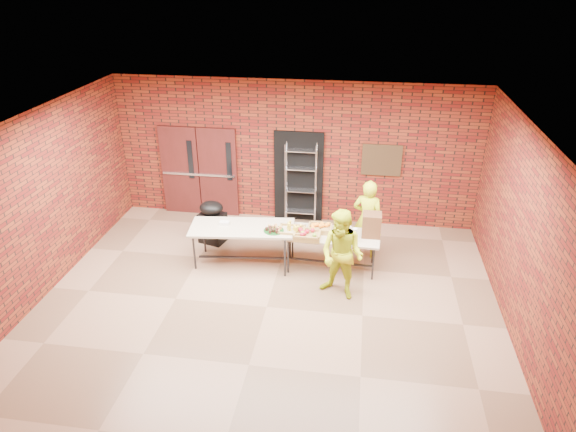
# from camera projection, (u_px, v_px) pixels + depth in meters

# --- Properties ---
(room) EXTENTS (8.08, 7.08, 3.28)m
(room) POSITION_uv_depth(u_px,v_px,m) (265.00, 226.00, 8.20)
(room) COLOR brown
(room) RESTS_ON ground
(double_doors) EXTENTS (1.78, 0.12, 2.10)m
(double_doors) POSITION_uv_depth(u_px,v_px,m) (199.00, 171.00, 11.78)
(double_doors) COLOR #491615
(double_doors) RESTS_ON room
(dark_doorway) EXTENTS (1.10, 0.06, 2.10)m
(dark_doorway) POSITION_uv_depth(u_px,v_px,m) (299.00, 177.00, 11.50)
(dark_doorway) COLOR black
(dark_doorway) RESTS_ON room
(bronze_plaque) EXTENTS (0.85, 0.04, 0.70)m
(bronze_plaque) POSITION_uv_depth(u_px,v_px,m) (382.00, 160.00, 11.03)
(bronze_plaque) COLOR #382516
(bronze_plaque) RESTS_ON room
(wire_rack) EXTENTS (0.69, 0.23, 1.88)m
(wire_rack) POSITION_uv_depth(u_px,v_px,m) (301.00, 184.00, 11.41)
(wire_rack) COLOR #B5B5BC
(wire_rack) RESTS_ON room
(table_left) EXTENTS (2.07, 1.04, 0.82)m
(table_left) POSITION_uv_depth(u_px,v_px,m) (242.00, 230.00, 9.87)
(table_left) COLOR tan
(table_left) RESTS_ON room
(table_right) EXTENTS (1.83, 0.83, 0.74)m
(table_right) POSITION_uv_depth(u_px,v_px,m) (332.00, 237.00, 9.76)
(table_right) COLOR tan
(table_right) RESTS_ON room
(basket_bananas) EXTENTS (0.49, 0.38, 0.15)m
(basket_bananas) POSITION_uv_depth(u_px,v_px,m) (292.00, 231.00, 9.71)
(basket_bananas) COLOR #A57D42
(basket_bananas) RESTS_ON table_right
(basket_oranges) EXTENTS (0.45, 0.35, 0.14)m
(basket_oranges) POSITION_uv_depth(u_px,v_px,m) (320.00, 228.00, 9.83)
(basket_oranges) COLOR #A57D42
(basket_oranges) RESTS_ON table_right
(basket_apples) EXTENTS (0.50, 0.39, 0.15)m
(basket_apples) POSITION_uv_depth(u_px,v_px,m) (307.00, 235.00, 9.58)
(basket_apples) COLOR #A57D42
(basket_apples) RESTS_ON table_right
(muffin_tray) EXTENTS (0.38, 0.38, 0.10)m
(muffin_tray) POSITION_uv_depth(u_px,v_px,m) (274.00, 229.00, 9.67)
(muffin_tray) COLOR #134718
(muffin_tray) RESTS_ON table_left
(napkin_box) EXTENTS (0.19, 0.13, 0.06)m
(napkin_box) POSITION_uv_depth(u_px,v_px,m) (224.00, 223.00, 9.91)
(napkin_box) COLOR silver
(napkin_box) RESTS_ON table_left
(coffee_dispenser) EXTENTS (0.35, 0.31, 0.46)m
(coffee_dispenser) POSITION_uv_depth(u_px,v_px,m) (372.00, 225.00, 9.59)
(coffee_dispenser) COLOR brown
(coffee_dispenser) RESTS_ON table_right
(cup_stack_front) EXTENTS (0.07, 0.07, 0.22)m
(cup_stack_front) POSITION_uv_depth(u_px,v_px,m) (345.00, 233.00, 9.57)
(cup_stack_front) COLOR silver
(cup_stack_front) RESTS_ON table_right
(cup_stack_mid) EXTENTS (0.09, 0.09, 0.27)m
(cup_stack_mid) POSITION_uv_depth(u_px,v_px,m) (355.00, 235.00, 9.43)
(cup_stack_mid) COLOR silver
(cup_stack_mid) RESTS_ON table_right
(cup_stack_back) EXTENTS (0.07, 0.07, 0.22)m
(cup_stack_back) POSITION_uv_depth(u_px,v_px,m) (349.00, 232.00, 9.61)
(cup_stack_back) COLOR silver
(cup_stack_back) RESTS_ON table_right
(covered_grill) EXTENTS (0.61, 0.55, 0.93)m
(covered_grill) POSITION_uv_depth(u_px,v_px,m) (212.00, 222.00, 10.81)
(covered_grill) COLOR black
(covered_grill) RESTS_ON room
(volunteer_woman) EXTENTS (0.68, 0.53, 1.65)m
(volunteer_woman) POSITION_uv_depth(u_px,v_px,m) (367.00, 219.00, 10.11)
(volunteer_woman) COLOR #BDCF17
(volunteer_woman) RESTS_ON room
(volunteer_man) EXTENTS (1.00, 0.91, 1.66)m
(volunteer_man) POSITION_uv_depth(u_px,v_px,m) (342.00, 255.00, 8.88)
(volunteer_man) COLOR #BDCF17
(volunteer_man) RESTS_ON room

